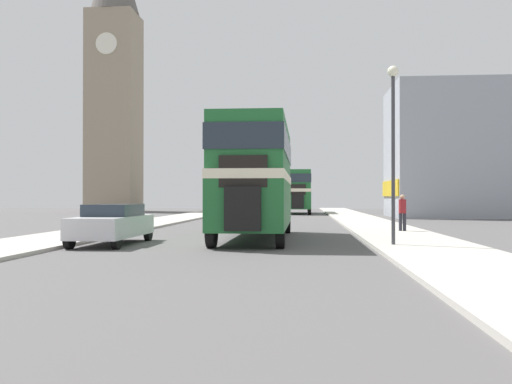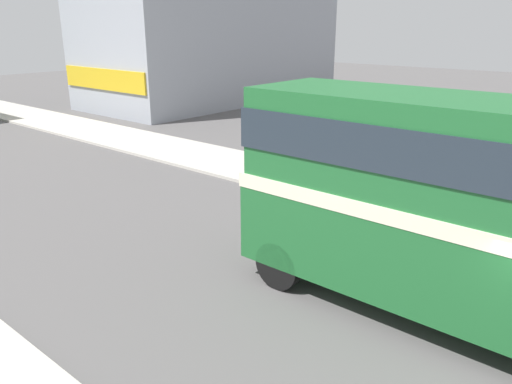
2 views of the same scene
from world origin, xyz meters
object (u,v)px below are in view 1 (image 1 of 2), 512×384
Objects in this scene: street_lamp at (393,127)px; church_tower at (114,67)px; double_decker_bus at (256,172)px; bus_distant at (298,188)px; pedestrian_walking at (402,210)px; car_parked_near at (113,223)px.

church_tower is at bearing 118.73° from street_lamp.
street_lamp reaches higher than double_decker_bus.
street_lamp reaches higher than bus_distant.
pedestrian_walking is at bearing 32.51° from double_decker_bus.
street_lamp is (4.81, -3.55, 1.31)m from double_decker_bus.
bus_distant is 2.12× the size of car_parked_near.
car_parked_near is (-4.84, -2.88, -1.91)m from double_decker_bus.
street_lamp is 0.18× the size of church_tower.
pedestrian_walking is 0.05× the size of church_tower.
pedestrian_walking is at bearing 78.20° from street_lamp.
pedestrian_walking is (6.40, 4.08, -1.59)m from double_decker_bus.
car_parked_near is 0.14× the size of church_tower.
street_lamp is (9.65, -0.67, 3.21)m from car_parked_near.
car_parked_near is at bearing 176.00° from street_lamp.
church_tower reaches higher than car_parked_near.
bus_distant is at bearing -18.29° from church_tower.
pedestrian_walking is at bearing 31.76° from car_parked_near.
bus_distant is at bearing 80.56° from car_parked_near.
church_tower reaches higher than street_lamp.
double_decker_bus is at bearing -64.40° from church_tower.
double_decker_bus reaches higher than pedestrian_walking.
pedestrian_walking is 48.22m from church_tower.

